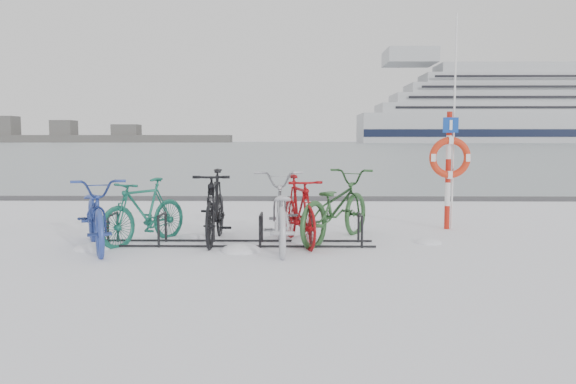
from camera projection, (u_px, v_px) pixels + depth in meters
ground at (236, 245)px, 8.17m from camera, size 900.00×900.00×0.00m
ice_sheet at (293, 144)px, 162.46m from camera, size 400.00×298.00×0.02m
quay_edge at (261, 199)px, 14.03m from camera, size 400.00×0.25×0.10m
bike_rack at (236, 232)px, 8.15m from camera, size 4.00×0.48×0.46m
lifebuoy_station at (450, 158)px, 9.43m from camera, size 0.70×0.22×3.62m
cruise_ferry at (528, 113)px, 218.42m from camera, size 132.52×25.01×43.54m
shoreline at (39, 137)px, 268.39m from camera, size 180.00×12.00×9.50m
bike_0 at (96, 211)px, 7.87m from camera, size 1.45×2.10×1.05m
bike_1 at (144, 209)px, 8.33m from camera, size 1.27×1.65×0.99m
bike_2 at (215, 204)px, 8.38m from camera, size 0.55×1.87×1.12m
bike_3 at (280, 209)px, 7.91m from camera, size 0.85×2.13×1.10m
bike_4 at (299, 208)px, 8.25m from camera, size 0.91×1.80×1.04m
bike_5 at (335, 204)px, 8.48m from camera, size 1.70×2.18×1.10m
snow_drifts at (242, 245)px, 8.15m from camera, size 5.26×1.46×0.20m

